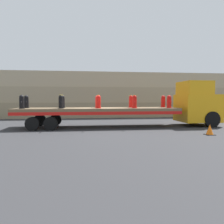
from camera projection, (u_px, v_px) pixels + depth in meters
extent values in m
plane|color=#2D2D30|center=(98.00, 127.00, 14.87)|extent=(120.00, 120.00, 0.00)
cube|color=gray|center=(93.00, 110.00, 23.07)|extent=(60.00, 3.00, 1.55)
cube|color=tan|center=(93.00, 95.00, 23.13)|extent=(60.00, 3.00, 1.55)
cube|color=tan|center=(93.00, 80.00, 23.18)|extent=(60.00, 3.00, 1.55)
cube|color=orange|center=(197.00, 108.00, 15.69)|extent=(2.60, 2.41, 1.93)
cube|color=orange|center=(194.00, 88.00, 15.57)|extent=(1.82, 2.22, 0.93)
cube|color=black|center=(206.00, 103.00, 15.76)|extent=(1.04, 2.12, 1.08)
cylinder|color=black|center=(212.00, 119.00, 14.66)|extent=(1.08, 0.28, 1.08)
cylinder|color=black|center=(195.00, 117.00, 16.93)|extent=(1.08, 0.28, 1.08)
cube|color=brown|center=(98.00, 109.00, 14.80)|extent=(10.80, 2.57, 0.19)
cube|color=red|center=(99.00, 113.00, 13.58)|extent=(10.80, 0.08, 0.20)
cube|color=red|center=(97.00, 111.00, 16.05)|extent=(10.80, 0.08, 0.20)
cylinder|color=black|center=(51.00, 124.00, 13.30)|extent=(0.83, 0.30, 0.83)
cylinder|color=black|center=(56.00, 120.00, 15.65)|extent=(0.83, 0.30, 0.83)
cylinder|color=black|center=(32.00, 124.00, 13.17)|extent=(0.83, 0.30, 0.83)
cylinder|color=black|center=(40.00, 120.00, 15.51)|extent=(0.83, 0.30, 0.83)
cylinder|color=black|center=(22.00, 108.00, 13.63)|extent=(0.37, 0.37, 0.03)
cylinder|color=black|center=(22.00, 103.00, 13.61)|extent=(0.29, 0.29, 0.66)
sphere|color=black|center=(22.00, 97.00, 13.59)|extent=(0.28, 0.28, 0.28)
cylinder|color=black|center=(21.00, 102.00, 13.40)|extent=(0.13, 0.13, 0.13)
cylinder|color=black|center=(23.00, 102.00, 13.82)|extent=(0.13, 0.13, 0.13)
cylinder|color=black|center=(27.00, 108.00, 14.75)|extent=(0.37, 0.37, 0.03)
cylinder|color=black|center=(26.00, 103.00, 14.73)|extent=(0.29, 0.29, 0.66)
sphere|color=black|center=(26.00, 97.00, 14.71)|extent=(0.28, 0.28, 0.28)
cylinder|color=black|center=(26.00, 102.00, 14.52)|extent=(0.13, 0.13, 0.13)
cylinder|color=black|center=(27.00, 102.00, 14.94)|extent=(0.13, 0.13, 0.13)
cylinder|color=black|center=(61.00, 108.00, 13.93)|extent=(0.37, 0.37, 0.03)
cylinder|color=black|center=(61.00, 103.00, 13.91)|extent=(0.29, 0.29, 0.66)
sphere|color=black|center=(61.00, 97.00, 13.89)|extent=(0.28, 0.28, 0.28)
cylinder|color=black|center=(61.00, 102.00, 13.70)|extent=(0.13, 0.13, 0.13)
cylinder|color=black|center=(61.00, 102.00, 14.12)|extent=(0.13, 0.13, 0.13)
cylinder|color=black|center=(63.00, 108.00, 15.05)|extent=(0.37, 0.37, 0.03)
cylinder|color=black|center=(63.00, 103.00, 15.03)|extent=(0.29, 0.29, 0.66)
sphere|color=black|center=(63.00, 97.00, 15.01)|extent=(0.28, 0.28, 0.28)
cylinder|color=black|center=(62.00, 102.00, 14.82)|extent=(0.13, 0.13, 0.13)
cylinder|color=black|center=(63.00, 102.00, 15.24)|extent=(0.13, 0.13, 0.13)
cylinder|color=red|center=(99.00, 108.00, 14.23)|extent=(0.37, 0.37, 0.03)
cylinder|color=red|center=(98.00, 103.00, 14.21)|extent=(0.29, 0.29, 0.66)
sphere|color=red|center=(98.00, 97.00, 14.19)|extent=(0.28, 0.28, 0.28)
cylinder|color=red|center=(99.00, 102.00, 14.00)|extent=(0.13, 0.13, 0.13)
cylinder|color=red|center=(98.00, 102.00, 14.42)|extent=(0.13, 0.13, 0.13)
cylinder|color=red|center=(97.00, 107.00, 15.35)|extent=(0.37, 0.37, 0.03)
cylinder|color=red|center=(97.00, 103.00, 15.34)|extent=(0.29, 0.29, 0.66)
sphere|color=red|center=(97.00, 97.00, 15.31)|extent=(0.28, 0.28, 0.28)
cylinder|color=red|center=(98.00, 102.00, 15.12)|extent=(0.13, 0.13, 0.13)
cylinder|color=red|center=(97.00, 102.00, 15.54)|extent=(0.13, 0.13, 0.13)
cylinder|color=red|center=(134.00, 108.00, 14.53)|extent=(0.37, 0.37, 0.03)
cylinder|color=red|center=(135.00, 103.00, 14.51)|extent=(0.29, 0.29, 0.66)
sphere|color=red|center=(135.00, 97.00, 14.49)|extent=(0.28, 0.28, 0.28)
cylinder|color=red|center=(135.00, 102.00, 14.30)|extent=(0.13, 0.13, 0.13)
cylinder|color=red|center=(134.00, 102.00, 14.72)|extent=(0.13, 0.13, 0.13)
cylinder|color=red|center=(131.00, 107.00, 15.66)|extent=(0.37, 0.37, 0.03)
cylinder|color=red|center=(131.00, 103.00, 15.64)|extent=(0.29, 0.29, 0.66)
sphere|color=red|center=(131.00, 97.00, 15.61)|extent=(0.28, 0.28, 0.28)
cylinder|color=red|center=(132.00, 102.00, 15.42)|extent=(0.13, 0.13, 0.13)
cylinder|color=red|center=(130.00, 102.00, 15.84)|extent=(0.13, 0.13, 0.13)
cylinder|color=red|center=(169.00, 108.00, 14.83)|extent=(0.37, 0.37, 0.03)
cylinder|color=red|center=(169.00, 103.00, 14.82)|extent=(0.29, 0.29, 0.66)
sphere|color=red|center=(169.00, 97.00, 14.79)|extent=(0.28, 0.28, 0.28)
cylinder|color=red|center=(170.00, 102.00, 14.60)|extent=(0.13, 0.13, 0.13)
cylinder|color=red|center=(168.00, 102.00, 15.02)|extent=(0.13, 0.13, 0.13)
cylinder|color=red|center=(163.00, 107.00, 15.96)|extent=(0.37, 0.37, 0.03)
cylinder|color=red|center=(163.00, 103.00, 15.94)|extent=(0.29, 0.29, 0.66)
sphere|color=red|center=(163.00, 97.00, 15.91)|extent=(0.28, 0.28, 0.28)
cylinder|color=red|center=(164.00, 102.00, 15.72)|extent=(0.13, 0.13, 0.13)
cylinder|color=red|center=(162.00, 102.00, 16.14)|extent=(0.13, 0.13, 0.13)
cube|color=yellow|center=(62.00, 95.00, 14.44)|extent=(0.05, 2.77, 0.01)
cube|color=yellow|center=(98.00, 95.00, 14.74)|extent=(0.05, 2.77, 0.01)
cube|color=yellow|center=(133.00, 95.00, 15.04)|extent=(0.05, 2.77, 0.01)
cube|color=black|center=(210.00, 135.00, 11.66)|extent=(0.48, 0.48, 0.03)
cone|color=orange|center=(210.00, 129.00, 11.64)|extent=(0.37, 0.37, 0.55)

